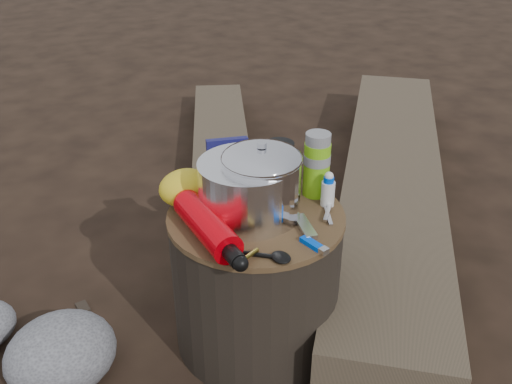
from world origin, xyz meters
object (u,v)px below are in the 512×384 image
stump (256,279)px  fuel_bottle (207,226)px  camping_pot (262,182)px  travel_mug (279,162)px  log_main (391,183)px  thermos (317,165)px

stump → fuel_bottle: size_ratio=1.49×
camping_pot → travel_mug: size_ratio=1.68×
camping_pot → fuel_bottle: bearing=-172.7°
log_main → stump: bearing=-113.1°
log_main → fuel_bottle: size_ratio=7.07×
log_main → thermos: size_ratio=12.32×
thermos → stump: bearing=-178.2°
camping_pot → thermos: camping_pot is taller
log_main → fuel_bottle: (-1.01, -0.40, 0.36)m
stump → log_main: 0.94m
camping_pot → stump: bearing=114.2°
stump → thermos: size_ratio=2.59×
camping_pot → thermos: 0.19m
fuel_bottle → log_main: bearing=24.0°
stump → thermos: 0.35m
stump → travel_mug: bearing=38.5°
camping_pot → travel_mug: bearing=43.2°
stump → thermos: bearing=1.8°
travel_mug → stump: bearing=-141.5°
log_main → thermos: bearing=-107.8°
stump → travel_mug: 0.33m
stump → log_main: bearing=23.0°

